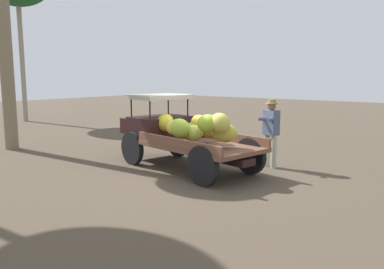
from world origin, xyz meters
name	(u,v)px	position (x,y,z in m)	size (l,w,h in m)	color
ground_plane	(193,172)	(0.00, 0.00, 0.00)	(60.00, 60.00, 0.00)	brown
truck	(179,132)	(0.65, -0.24, 0.93)	(4.63, 2.42, 1.89)	black
farmer	(271,129)	(-1.30, -1.67, 1.03)	(0.55, 0.52, 1.80)	#B2BB9E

